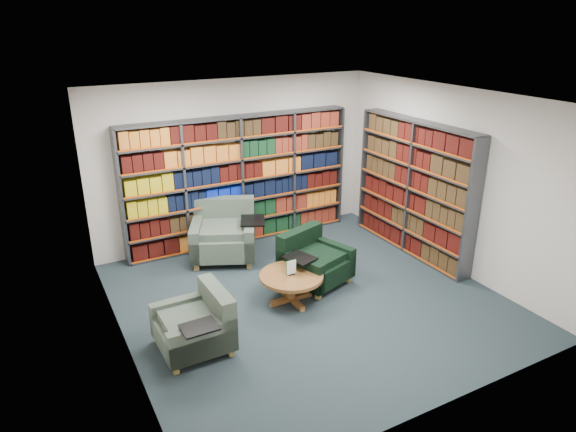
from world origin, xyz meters
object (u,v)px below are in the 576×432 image
chair_teal_left (224,235)px  chair_green_right (312,262)px  chair_teal_front (199,326)px  coffee_table (291,280)px

chair_teal_left → chair_green_right: bearing=-60.5°
chair_teal_front → coffee_table: bearing=15.8°
chair_green_right → chair_teal_left: bearing=119.5°
chair_green_right → coffee_table: chair_green_right is taller
chair_teal_left → chair_green_right: (0.82, -1.45, -0.06)m
chair_teal_left → coffee_table: bearing=-81.9°
chair_teal_front → coffee_table: 1.53m
chair_green_right → chair_teal_front: chair_green_right is taller
chair_teal_front → coffee_table: chair_teal_front is taller
chair_teal_left → coffee_table: size_ratio=1.53×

